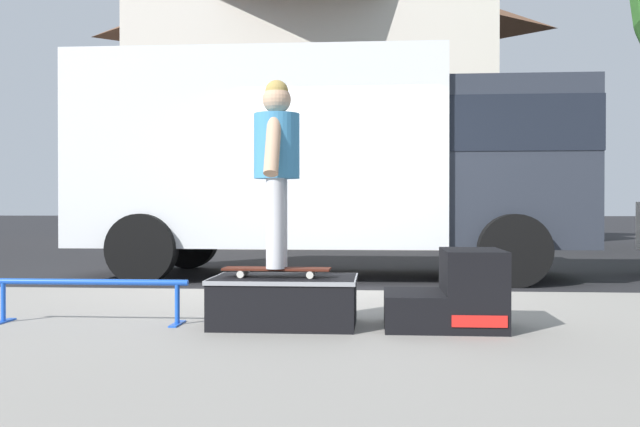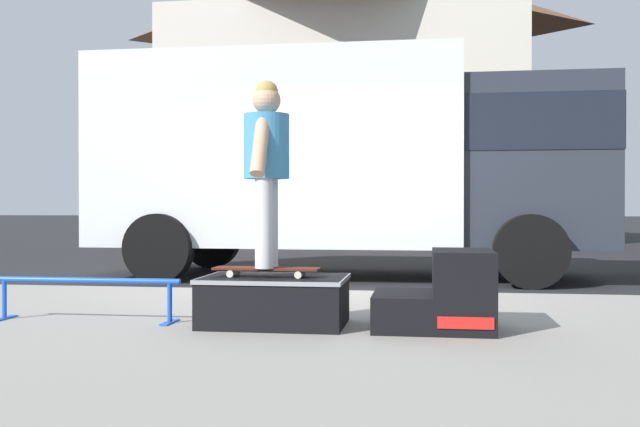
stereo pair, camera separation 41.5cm
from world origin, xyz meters
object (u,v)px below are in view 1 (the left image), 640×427
skate_box (285,299)px  kicker_ramp (454,295)px  skateboard (277,269)px  box_truck (332,156)px  grind_rail (89,290)px  skater_kid (277,157)px

skate_box → kicker_ramp: (1.22, -0.00, 0.04)m
kicker_ramp → skateboard: bearing=-179.1°
box_truck → grind_rail: bearing=-106.8°
kicker_ramp → skateboard: 1.29m
skate_box → kicker_ramp: size_ratio=1.25×
grind_rail → box_truck: 5.36m
skate_box → kicker_ramp: kicker_ramp is taller
skate_box → skater_kid: (-0.05, -0.02, 1.03)m
skater_kid → grind_rail: bearing=-179.7°
grind_rail → box_truck: size_ratio=0.22×
kicker_ramp → box_truck: bearing=103.5°
grind_rail → skateboard: skateboard is taller
grind_rail → skater_kid: skater_kid is taller
grind_rail → box_truck: bearing=73.2°
skater_kid → box_truck: 4.98m
grind_rail → skateboard: bearing=0.3°
grind_rail → skateboard: size_ratio=1.90×
skateboard → grind_rail: bearing=-179.7°
skate_box → skateboard: skateboard is taller
kicker_ramp → skateboard: kicker_ramp is taller
grind_rail → box_truck: box_truck is taller
kicker_ramp → skateboard: size_ratio=1.07×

